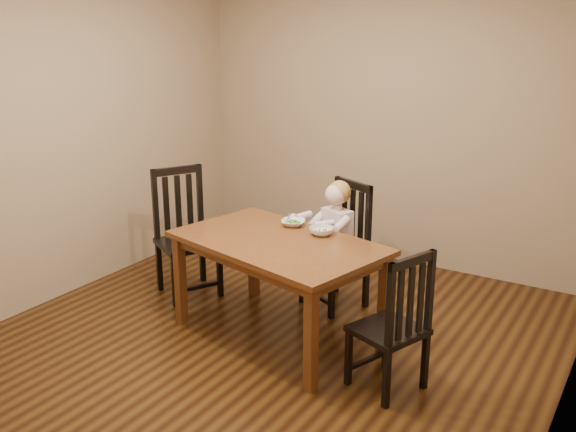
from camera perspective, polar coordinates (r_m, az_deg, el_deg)
The scene contains 9 objects.
room at distance 4.51m, azimuth -1.17°, elevation 4.82°, with size 4.01×4.01×2.71m.
dining_table at distance 4.71m, azimuth -0.92°, elevation -3.19°, with size 1.69×1.24×0.76m.
chair_child at distance 5.33m, azimuth 4.60°, elevation -2.78°, with size 0.58×0.57×1.05m.
chair_left at distance 5.61m, azimuth -9.12°, elevation -1.64°, with size 0.62×0.63×1.10m.
chair_right at distance 4.16m, azimuth 9.41°, elevation -9.55°, with size 0.51×0.53×0.96m.
toddler at distance 5.25m, azimuth 4.20°, elevation -1.40°, with size 0.33×0.41×0.57m, color white, non-canonical shape.
bowl_peas at distance 5.00m, azimuth 0.47°, elevation -0.61°, with size 0.18×0.18×0.05m, color silver.
bowl_veg at distance 4.80m, azimuth 3.00°, elevation -1.34°, with size 0.18×0.18×0.06m, color silver.
fork at distance 5.01m, azimuth -0.02°, elevation -0.33°, with size 0.06×0.13×0.05m.
Camera 1 is at (2.39, -3.70, 2.31)m, focal length 40.00 mm.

